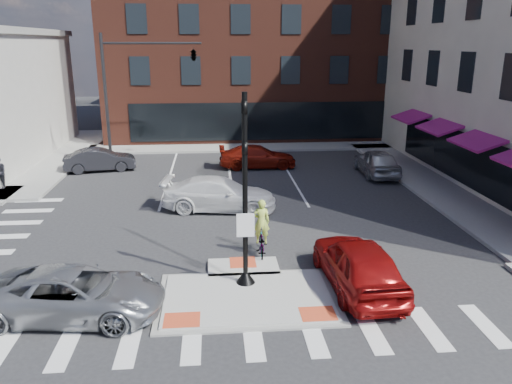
{
  "coord_description": "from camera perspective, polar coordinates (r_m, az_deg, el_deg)",
  "views": [
    {
      "loc": [
        -0.91,
        -13.95,
        7.44
      ],
      "look_at": [
        0.65,
        4.09,
        2.0
      ],
      "focal_mm": 35.0,
      "sensor_mm": 36.0,
      "label": 1
    }
  ],
  "objects": [
    {
      "name": "bg_car_dark",
      "position": [
        31.42,
        -17.4,
        3.54
      ],
      "size": [
        4.36,
        2.2,
        1.37
      ],
      "primitive_type": "imported",
      "rotation": [
        0.0,
        0.0,
        1.76
      ],
      "color": "#26262B",
      "rests_on": "ground"
    },
    {
      "name": "building_n",
      "position": [
        46.11,
        -0.08,
        17.17
      ],
      "size": [
        24.4,
        18.4,
        15.5
      ],
      "color": "#55251A",
      "rests_on": "ground"
    },
    {
      "name": "mast_arm_signal",
      "position": [
        32.08,
        -9.83,
        14.29
      ],
      "size": [
        6.1,
        2.24,
        8.0
      ],
      "color": "black",
      "rests_on": "ground"
    },
    {
      "name": "bg_car_red",
      "position": [
        30.82,
        0.17,
        4.06
      ],
      "size": [
        4.72,
        1.95,
        1.37
      ],
      "primitive_type": "imported",
      "rotation": [
        0.0,
        0.0,
        1.58
      ],
      "color": "maroon",
      "rests_on": "ground"
    },
    {
      "name": "sidewalk_e",
      "position": [
        27.66,
        20.32,
        0.21
      ],
      "size": [
        3.0,
        24.0,
        0.15
      ],
      "primitive_type": "cube",
      "color": "gray",
      "rests_on": "ground"
    },
    {
      "name": "bg_car_silver",
      "position": [
        29.86,
        13.61,
        3.35
      ],
      "size": [
        1.89,
        4.57,
        1.55
      ],
      "primitive_type": "imported",
      "rotation": [
        0.0,
        0.0,
        3.13
      ],
      "color": "#B9BDC1",
      "rests_on": "ground"
    },
    {
      "name": "silver_suv",
      "position": [
        15.14,
        -20.03,
        -10.84
      ],
      "size": [
        5.24,
        2.86,
        1.39
      ],
      "primitive_type": "imported",
      "rotation": [
        0.0,
        0.0,
        1.46
      ],
      "color": "#A4A7AB",
      "rests_on": "ground"
    },
    {
      "name": "building_far_left",
      "position": [
        66.07,
        -7.86,
        14.46
      ],
      "size": [
        10.0,
        12.0,
        10.0
      ],
      "primitive_type": "cube",
      "color": "slate",
      "rests_on": "ground"
    },
    {
      "name": "sidewalk_n",
      "position": [
        36.91,
        1.25,
        5.21
      ],
      "size": [
        26.0,
        3.0,
        0.15
      ],
      "primitive_type": "cube",
      "color": "gray",
      "rests_on": "ground"
    },
    {
      "name": "cyclist",
      "position": [
        18.13,
        0.6,
        -5.08
      ],
      "size": [
        0.68,
        1.68,
        2.11
      ],
      "rotation": [
        0.0,
        0.0,
        3.08
      ],
      "color": "#3F3F44",
      "rests_on": "ground"
    },
    {
      "name": "building_far_right",
      "position": [
        68.69,
        3.49,
        15.5
      ],
      "size": [
        12.0,
        12.0,
        12.0
      ],
      "primitive_type": "cube",
      "color": "brown",
      "rests_on": "ground"
    },
    {
      "name": "white_pickup",
      "position": [
        23.01,
        -4.21,
        -0.22
      ],
      "size": [
        5.43,
        2.81,
        1.51
      ],
      "primitive_type": "imported",
      "rotation": [
        0.0,
        0.0,
        1.43
      ],
      "color": "white",
      "rests_on": "ground"
    },
    {
      "name": "signal_pole",
      "position": [
        15.25,
        -1.24,
        -2.76
      ],
      "size": [
        0.6,
        0.6,
        5.98
      ],
      "color": "black",
      "rests_on": "refuge_island"
    },
    {
      "name": "ground",
      "position": [
        15.84,
        -1.09,
        -11.31
      ],
      "size": [
        120.0,
        120.0,
        0.0
      ],
      "primitive_type": "plane",
      "color": "#28282B",
      "rests_on": "ground"
    },
    {
      "name": "refuge_island",
      "position": [
        15.59,
        -1.03,
        -11.59
      ],
      "size": [
        5.4,
        4.65,
        0.13
      ],
      "color": "gray",
      "rests_on": "ground"
    },
    {
      "name": "red_sedan",
      "position": [
        16.06,
        11.57,
        -7.99
      ],
      "size": [
        2.2,
        4.91,
        1.64
      ],
      "primitive_type": "imported",
      "rotation": [
        0.0,
        0.0,
        3.2
      ],
      "color": "maroon",
      "rests_on": "ground"
    }
  ]
}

